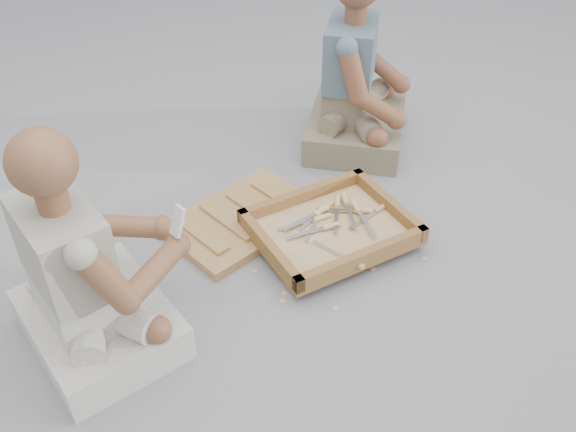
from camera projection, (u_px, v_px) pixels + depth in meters
ground at (346, 303)px, 2.20m from camera, size 60.00×60.00×0.00m
carved_panel at (242, 219)px, 2.53m from camera, size 0.61×0.44×0.04m
tool_tray at (331, 229)px, 2.41m from camera, size 0.62×0.52×0.07m
chisel_0 at (317, 213)px, 2.46m from camera, size 0.22×0.02×0.02m
chisel_1 at (350, 260)px, 2.27m from camera, size 0.07×0.22×0.02m
chisel_2 at (358, 210)px, 2.46m from camera, size 0.09×0.21×0.02m
chisel_3 at (325, 209)px, 2.50m from camera, size 0.22×0.07×0.02m
chisel_4 at (358, 211)px, 2.48m from camera, size 0.18×0.16×0.02m
chisel_5 at (326, 227)px, 2.40m from camera, size 0.22×0.07×0.02m
chisel_6 at (378, 210)px, 2.49m from camera, size 0.22×0.04×0.02m
chisel_7 at (317, 219)px, 2.45m from camera, size 0.22×0.07×0.02m
chisel_8 at (346, 202)px, 2.51m from camera, size 0.13×0.20×0.02m
chisel_9 at (337, 205)px, 2.50m from camera, size 0.17×0.17×0.02m
chisel_10 at (318, 215)px, 2.47m from camera, size 0.19×0.14×0.02m
wood_chip_0 at (279, 246)px, 2.43m from camera, size 0.02×0.02×0.00m
wood_chip_1 at (424, 259)px, 2.37m from camera, size 0.02×0.02×0.00m
wood_chip_2 at (387, 245)px, 2.43m from camera, size 0.02×0.02×0.00m
wood_chip_3 at (309, 254)px, 2.39m from camera, size 0.02×0.02×0.00m
wood_chip_4 at (293, 208)px, 2.61m from camera, size 0.02×0.02×0.00m
wood_chip_5 at (425, 235)px, 2.48m from camera, size 0.02×0.02×0.00m
wood_chip_6 at (259, 223)px, 2.53m from camera, size 0.02×0.02×0.00m
wood_chip_7 at (282, 301)px, 2.20m from camera, size 0.02×0.02×0.00m
wood_chip_8 at (335, 309)px, 2.18m from camera, size 0.02×0.02×0.00m
wood_chip_9 at (372, 269)px, 2.33m from camera, size 0.02×0.02×0.00m
wood_chip_10 at (330, 239)px, 2.46m from camera, size 0.02×0.02×0.00m
wood_chip_11 at (426, 231)px, 2.50m from camera, size 0.02×0.02×0.00m
wood_chip_12 at (252, 238)px, 2.46m from camera, size 0.02×0.02×0.00m
wood_chip_13 at (284, 293)px, 2.23m from camera, size 0.02×0.02×0.00m
wood_chip_14 at (299, 214)px, 2.58m from camera, size 0.02×0.02×0.00m
wood_chip_15 at (255, 272)px, 2.32m from camera, size 0.02×0.02×0.00m
craftsman at (87, 278)px, 1.91m from camera, size 0.52×0.51×0.79m
companion at (356, 88)px, 2.84m from camera, size 0.68×0.66×0.83m
mobile_phone at (178, 221)px, 1.95m from camera, size 0.05×0.05×0.10m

